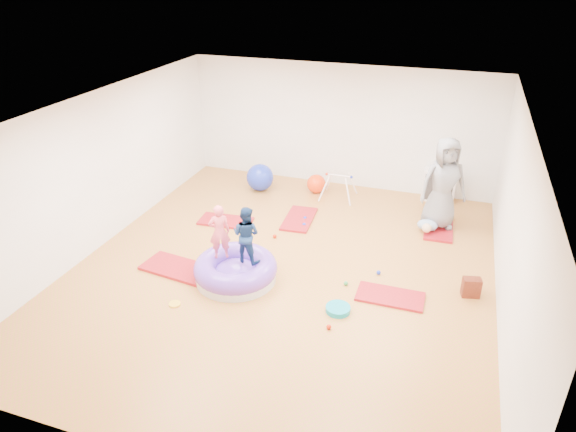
% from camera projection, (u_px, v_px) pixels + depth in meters
% --- Properties ---
extents(room, '(7.01, 8.01, 2.81)m').
position_uv_depth(room, '(282.00, 196.00, 8.27)').
color(room, '#C0663E').
rests_on(room, ground).
extents(gym_mat_front_left, '(1.32, 0.77, 0.05)m').
position_uv_depth(gym_mat_front_left, '(178.00, 268.00, 8.90)').
color(gym_mat_front_left, '#AF2919').
rests_on(gym_mat_front_left, ground).
extents(gym_mat_mid_left, '(1.11, 0.62, 0.04)m').
position_uv_depth(gym_mat_mid_left, '(226.00, 221.00, 10.49)').
color(gym_mat_mid_left, '#AF2919').
rests_on(gym_mat_mid_left, ground).
extents(gym_mat_center_back, '(0.63, 1.14, 0.05)m').
position_uv_depth(gym_mat_center_back, '(299.00, 219.00, 10.57)').
color(gym_mat_center_back, '#AF2919').
rests_on(gym_mat_center_back, ground).
extents(gym_mat_right, '(1.06, 0.54, 0.04)m').
position_uv_depth(gym_mat_right, '(390.00, 297.00, 8.17)').
color(gym_mat_right, '#AF2919').
rests_on(gym_mat_right, ground).
extents(gym_mat_rear_right, '(0.58, 1.11, 0.05)m').
position_uv_depth(gym_mat_rear_right, '(439.00, 228.00, 10.21)').
color(gym_mat_rear_right, '#AF2919').
rests_on(gym_mat_rear_right, ground).
extents(inflatable_cushion, '(1.40, 1.40, 0.44)m').
position_uv_depth(inflatable_cushion, '(236.00, 270.00, 8.58)').
color(inflatable_cushion, silver).
rests_on(inflatable_cushion, ground).
extents(child_pink, '(0.42, 0.37, 0.96)m').
position_uv_depth(child_pink, '(219.00, 229.00, 8.37)').
color(child_pink, '#F75C6A').
rests_on(child_pink, inflatable_cushion).
extents(child_navy, '(0.51, 0.42, 0.98)m').
position_uv_depth(child_navy, '(246.00, 232.00, 8.27)').
color(child_navy, navy).
rests_on(child_navy, inflatable_cushion).
extents(adult_caregiver, '(1.04, 0.87, 1.82)m').
position_uv_depth(adult_caregiver, '(443.00, 183.00, 9.86)').
color(adult_caregiver, slate).
rests_on(adult_caregiver, gym_mat_rear_right).
extents(infant, '(0.39, 0.40, 0.23)m').
position_uv_depth(infant, '(427.00, 226.00, 10.01)').
color(infant, '#89A6CE').
rests_on(infant, gym_mat_rear_right).
extents(ball_pit_balls, '(2.19, 3.29, 0.08)m').
position_uv_depth(ball_pit_balls, '(321.00, 256.00, 9.25)').
color(ball_pit_balls, green).
rests_on(ball_pit_balls, ground).
extents(exercise_ball_blue, '(0.62, 0.62, 0.62)m').
position_uv_depth(exercise_ball_blue, '(260.00, 177.00, 11.80)').
color(exercise_ball_blue, '#1C31C1').
rests_on(exercise_ball_blue, ground).
extents(exercise_ball_orange, '(0.43, 0.43, 0.43)m').
position_uv_depth(exercise_ball_orange, '(316.00, 184.00, 11.72)').
color(exercise_ball_orange, '#FF3D0F').
rests_on(exercise_ball_orange, ground).
extents(infant_play_gym, '(0.75, 0.71, 0.57)m').
position_uv_depth(infant_play_gym, '(339.00, 183.00, 11.34)').
color(infant_play_gym, white).
rests_on(infant_play_gym, ground).
extents(cube_shelf, '(0.70, 0.34, 0.70)m').
position_uv_depth(cube_shelf, '(439.00, 186.00, 11.29)').
color(cube_shelf, white).
rests_on(cube_shelf, ground).
extents(balance_disc, '(0.38, 0.38, 0.08)m').
position_uv_depth(balance_disc, '(338.00, 309.00, 7.85)').
color(balance_disc, '#0F92B0').
rests_on(balance_disc, ground).
extents(backpack, '(0.31, 0.23, 0.32)m').
position_uv_depth(backpack, '(471.00, 287.00, 8.15)').
color(backpack, '#AA3C20').
rests_on(backpack, ground).
extents(yellow_toy, '(0.19, 0.19, 0.03)m').
position_uv_depth(yellow_toy, '(175.00, 304.00, 8.01)').
color(yellow_toy, yellow).
rests_on(yellow_toy, ground).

